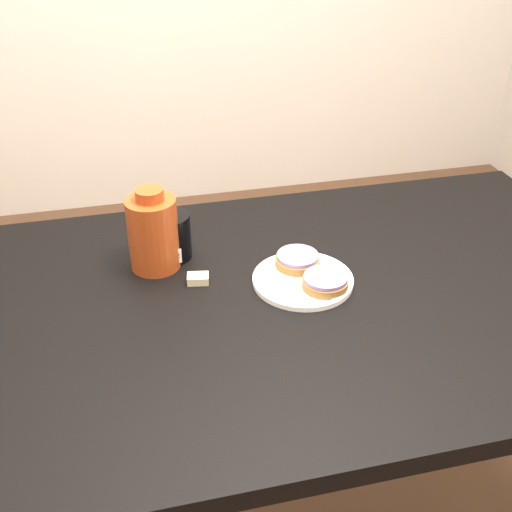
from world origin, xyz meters
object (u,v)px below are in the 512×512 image
table (317,322)px  bagel_package (153,232)px  plate (303,279)px  bagel_back (298,260)px  mug (169,236)px  bagel_front (325,282)px  teabag_pouch (198,279)px

table → bagel_package: bearing=151.1°
table → plate: size_ratio=6.57×
bagel_back → bagel_package: bearing=163.6°
table → mug: size_ratio=9.91×
mug → bagel_package: bearing=-140.4°
mug → table: bearing=-39.1°
bagel_back → bagel_package: 0.32m
bagel_back → bagel_front: same height
table → bagel_package: size_ratio=7.53×
bagel_front → mug: bearing=143.9°
plate → table: bearing=-57.1°
bagel_front → mug: 0.36m
mug → teabag_pouch: mug is taller
mug → teabag_pouch: size_ratio=3.14×
table → plate: 0.10m
teabag_pouch → table: bearing=-20.6°
bagel_front → teabag_pouch: bagel_front is taller
plate → teabag_pouch: teabag_pouch is taller
plate → bagel_package: 0.33m
plate → bagel_back: 0.05m
table → bagel_back: bearing=103.7°
mug → teabag_pouch: 0.13m
bagel_front → teabag_pouch: 0.27m
plate → teabag_pouch: size_ratio=4.73×
table → mug: bearing=143.8°
teabag_pouch → bagel_package: bearing=132.6°
table → bagel_package: bagel_package is taller
table → bagel_package: 0.40m
table → teabag_pouch: (-0.24, 0.09, 0.09)m
bagel_front → bagel_package: bearing=151.0°
plate → bagel_package: bagel_package is taller
bagel_front → bagel_back: bearing=108.0°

